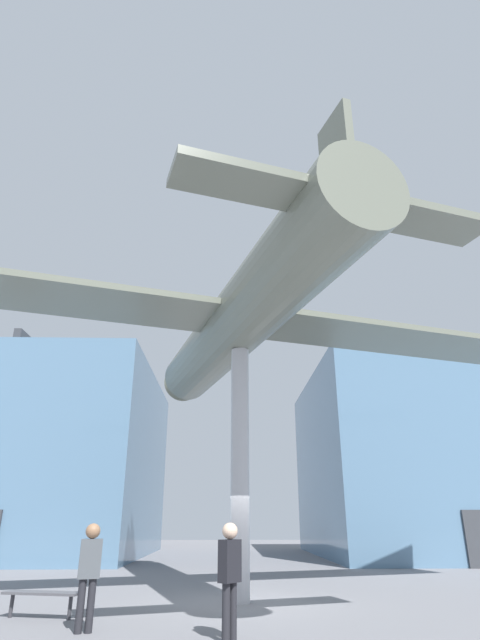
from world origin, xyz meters
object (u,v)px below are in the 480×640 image
Objects in this scene: visitor_person at (89,567)px; visitor_second at (230,570)px; support_pylon_central at (240,465)px; plaza_bench at (42,595)px; suspended_airplane at (238,321)px.

visitor_second is at bearing -31.83° from visitor_person.
support_pylon_central reaches higher than plaza_bench.
plaza_bench is at bearing 115.78° from visitor_person.
visitor_person is at bearing -130.85° from support_pylon_central.
visitor_person is 2.76m from visitor_second.
visitor_person is 2.07m from plaza_bench.
suspended_airplane is 8.50m from plaza_bench.
visitor_person is at bearing -146.53° from suspended_airplane.
suspended_airplane is at bearing 107.22° from support_pylon_central.
plaza_bench is (-1.30, 1.47, -0.65)m from visitor_person.
suspended_airplane is (-0.04, 0.14, 4.25)m from support_pylon_central.
support_pylon_central is at bearing 33.56° from visitor_person.
plaza_bench is (-3.95, 2.25, -0.66)m from visitor_second.
support_pylon_central reaches higher than visitor_second.
plaza_bench is (-4.20, -2.07, -7.09)m from suspended_airplane.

